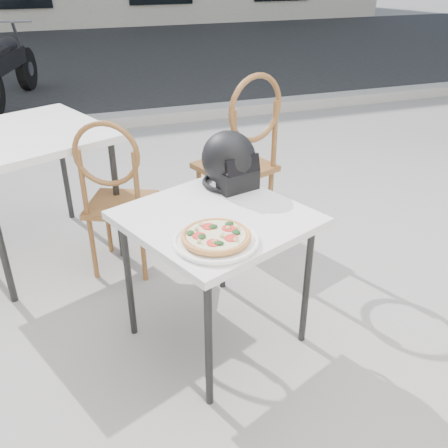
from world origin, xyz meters
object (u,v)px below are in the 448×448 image
object	(u,v)px
pizza	(216,236)
cafe_chair_main	(243,150)
motorcycle	(8,69)
helmet	(230,162)
cafe_table_main	(216,227)
cafe_table_side	(25,144)
plate	(216,241)
cafe_chair_side	(116,191)

from	to	relation	value
pizza	cafe_chair_main	world-z (taller)	cafe_chair_main
motorcycle	pizza	bearing A→B (deg)	-62.36
helmet	cafe_chair_main	world-z (taller)	cafe_chair_main
cafe_table_main	motorcycle	world-z (taller)	motorcycle
cafe_table_side	plate	bearing A→B (deg)	-61.54
plate	cafe_chair_main	distance (m)	1.25
cafe_table_main	cafe_chair_main	world-z (taller)	cafe_chair_main
motorcycle	helmet	bearing A→B (deg)	-58.54
helmet	cafe_chair_main	distance (m)	0.72
cafe_table_main	cafe_table_side	xyz separation A→B (m)	(-0.78, 1.08, 0.11)
motorcycle	cafe_table_side	bearing A→B (deg)	-68.92
cafe_chair_main	cafe_table_side	world-z (taller)	cafe_chair_main
helmet	motorcycle	distance (m)	4.89
cafe_chair_side	motorcycle	size ratio (longest dim) A/B	0.53
cafe_table_main	pizza	xyz separation A→B (m)	(-0.07, -0.23, 0.09)
helmet	motorcycle	xyz separation A→B (m)	(-1.24, 4.72, -0.40)
plate	pizza	world-z (taller)	pizza
plate	cafe_chair_side	world-z (taller)	cafe_chair_side
cafe_chair_main	plate	bearing A→B (deg)	43.20
cafe_table_main	cafe_chair_main	size ratio (longest dim) A/B	0.86
helmet	cafe_table_side	xyz separation A→B (m)	(-0.94, 0.80, -0.07)
pizza	helmet	size ratio (longest dim) A/B	1.03
cafe_table_side	cafe_chair_main	bearing A→B (deg)	-8.18
plate	motorcycle	distance (m)	5.33
cafe_table_main	cafe_table_side	world-z (taller)	cafe_table_side
helmet	cafe_table_side	distance (m)	1.24
plate	motorcycle	bearing A→B (deg)	100.90
cafe_table_side	pizza	bearing A→B (deg)	-61.54
cafe_table_main	cafe_table_side	bearing A→B (deg)	125.86
pizza	motorcycle	world-z (taller)	motorcycle
pizza	cafe_chair_side	xyz separation A→B (m)	(-0.27, 0.95, -0.18)
helmet	cafe_chair_main	size ratio (longest dim) A/B	0.30
cafe_table_main	pizza	bearing A→B (deg)	-108.02
pizza	cafe_table_side	bearing A→B (deg)	118.46
pizza	motorcycle	size ratio (longest dim) A/B	0.19
cafe_table_main	cafe_chair_side	xyz separation A→B (m)	(-0.35, 0.72, -0.09)
cafe_table_side	motorcycle	xyz separation A→B (m)	(-0.30, 3.92, -0.32)
pizza	cafe_table_side	xyz separation A→B (m)	(-0.71, 1.31, 0.01)
helmet	motorcycle	size ratio (longest dim) A/B	0.18
cafe_table_main	motorcycle	distance (m)	5.12
cafe_chair_main	motorcycle	distance (m)	4.38
pizza	motorcycle	distance (m)	5.33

